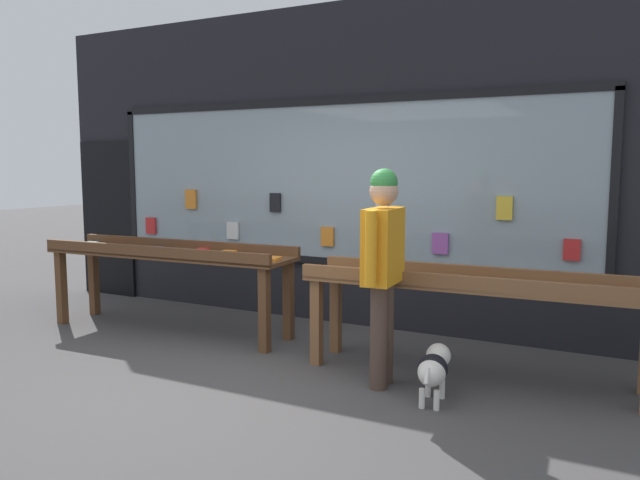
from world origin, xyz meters
The scene contains 6 objects.
ground_plane centered at (0.00, 0.00, 0.00)m, with size 40.00×40.00×0.00m, color #474444.
shopfront_facade centered at (-0.06, 2.39, 1.75)m, with size 8.37×0.29×3.53m.
display_table_left centered at (-1.62, 1.13, 0.78)m, with size 2.86×0.78×0.96m.
display_table_right centered at (1.63, 1.13, 0.74)m, with size 2.85×0.72×0.91m.
person_browsing centered at (1.03, 0.63, 1.04)m, with size 0.25×0.68×1.75m.
small_dog centered at (1.51, 0.49, 0.26)m, with size 0.26×0.62×0.39m.
Camera 1 is at (2.85, -3.94, 1.78)m, focal length 35.00 mm.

